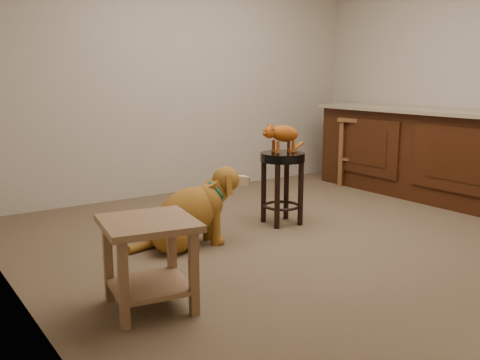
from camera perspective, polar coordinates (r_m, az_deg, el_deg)
floor at (r=4.47m, az=6.90°, el=-5.65°), size 4.50×4.00×0.01m
room_shell at (r=4.30m, az=7.45°, el=16.26°), size 4.54×4.04×2.62m
cabinet_run at (r=6.00m, az=19.12°, el=2.44°), size 0.70×2.56×0.94m
padded_stool at (r=4.64m, az=4.53°, el=0.69°), size 0.38×0.38×0.63m
wood_stool at (r=6.39m, az=12.82°, el=3.09°), size 0.55×0.55×0.80m
side_table at (r=3.01m, az=-9.67°, el=-7.41°), size 0.57×0.57×0.51m
golden_retriever at (r=4.08m, az=-5.60°, el=-3.82°), size 0.99×0.53×0.63m
tabby_kitten at (r=4.58m, az=4.47°, el=4.85°), size 0.47×0.17×0.29m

